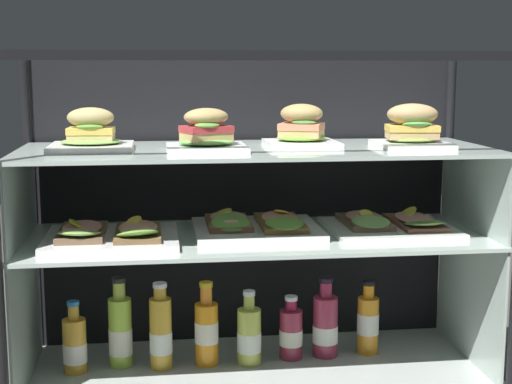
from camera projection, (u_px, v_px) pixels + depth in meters
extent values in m
cube|color=#B7BEB9|center=(256.00, 375.00, 2.10)|extent=(1.28, 0.51, 0.04)
cylinder|color=black|center=(30.00, 212.00, 2.19)|extent=(0.03, 0.03, 0.91)
cylinder|color=black|center=(446.00, 202.00, 2.35)|extent=(0.03, 0.03, 0.91)
cube|color=black|center=(270.00, 55.00, 1.73)|extent=(1.26, 0.02, 0.02)
cube|color=black|center=(245.00, 199.00, 2.28)|extent=(1.23, 0.01, 0.86)
cube|color=silver|center=(26.00, 313.00, 1.99)|extent=(0.01, 0.45, 0.36)
cube|color=silver|center=(469.00, 296.00, 2.15)|extent=(0.01, 0.45, 0.36)
cube|color=silver|center=(256.00, 237.00, 2.04)|extent=(1.24, 0.47, 0.01)
cube|color=silver|center=(20.00, 199.00, 1.94)|extent=(0.01, 0.45, 0.23)
cube|color=silver|center=(474.00, 189.00, 2.10)|extent=(0.01, 0.45, 0.23)
cube|color=silver|center=(256.00, 150.00, 2.00)|extent=(1.24, 0.47, 0.01)
cube|color=white|center=(92.00, 147.00, 1.95)|extent=(0.21, 0.21, 0.02)
ellipsoid|color=#7DB153|center=(91.00, 141.00, 1.94)|extent=(0.15, 0.13, 0.01)
cube|color=#D8C078|center=(91.00, 137.00, 1.94)|extent=(0.12, 0.08, 0.02)
cube|color=#E3BF51|center=(91.00, 131.00, 1.94)|extent=(0.12, 0.08, 0.02)
ellipsoid|color=#639537|center=(90.00, 127.00, 1.90)|extent=(0.07, 0.03, 0.01)
ellipsoid|color=tan|center=(91.00, 117.00, 1.93)|extent=(0.12, 0.08, 0.05)
cube|color=white|center=(206.00, 148.00, 1.93)|extent=(0.20, 0.20, 0.01)
ellipsoid|color=#6DB352|center=(206.00, 142.00, 1.93)|extent=(0.14, 0.12, 0.02)
cube|color=tan|center=(206.00, 137.00, 1.92)|extent=(0.14, 0.12, 0.02)
cube|color=#C0383B|center=(206.00, 129.00, 1.92)|extent=(0.14, 0.13, 0.02)
ellipsoid|color=#66953C|center=(207.00, 125.00, 1.88)|extent=(0.07, 0.05, 0.02)
ellipsoid|color=tan|center=(206.00, 117.00, 1.92)|extent=(0.14, 0.13, 0.04)
cube|color=white|center=(301.00, 143.00, 2.05)|extent=(0.19, 0.19, 0.01)
ellipsoid|color=#71B53A|center=(301.00, 138.00, 2.05)|extent=(0.13, 0.11, 0.02)
cube|color=tan|center=(301.00, 133.00, 2.05)|extent=(0.14, 0.12, 0.02)
cube|color=#E38962|center=(301.00, 126.00, 2.04)|extent=(0.14, 0.13, 0.02)
ellipsoid|color=#57803C|center=(304.00, 123.00, 2.00)|extent=(0.07, 0.05, 0.01)
ellipsoid|color=tan|center=(302.00, 114.00, 2.04)|extent=(0.14, 0.13, 0.05)
cube|color=white|center=(411.00, 145.00, 2.02)|extent=(0.19, 0.19, 0.01)
ellipsoid|color=#89AE4C|center=(412.00, 139.00, 2.01)|extent=(0.13, 0.11, 0.01)
cube|color=tan|center=(412.00, 135.00, 2.01)|extent=(0.14, 0.10, 0.02)
cube|color=#F4C652|center=(412.00, 128.00, 2.01)|extent=(0.14, 0.11, 0.02)
ellipsoid|color=#63AD51|center=(417.00, 124.00, 1.97)|extent=(0.08, 0.04, 0.02)
ellipsoid|color=tan|center=(412.00, 114.00, 2.00)|extent=(0.15, 0.11, 0.06)
cube|color=white|center=(112.00, 238.00, 1.96)|extent=(0.34, 0.30, 0.02)
cube|color=brown|center=(82.00, 233.00, 1.95)|extent=(0.12, 0.23, 0.02)
ellipsoid|color=#87B458|center=(80.00, 233.00, 1.88)|extent=(0.13, 0.13, 0.04)
ellipsoid|color=pink|center=(82.00, 227.00, 1.95)|extent=(0.10, 0.18, 0.01)
cylinder|color=yellow|center=(78.00, 224.00, 1.94)|extent=(0.05, 0.06, 0.03)
cube|color=brown|center=(138.00, 233.00, 1.95)|extent=(0.12, 0.22, 0.01)
ellipsoid|color=#71AC40|center=(137.00, 234.00, 1.89)|extent=(0.13, 0.13, 0.05)
ellipsoid|color=#EB9F87|center=(138.00, 227.00, 1.95)|extent=(0.10, 0.18, 0.02)
cylinder|color=yellow|center=(134.00, 221.00, 1.97)|extent=(0.06, 0.06, 0.02)
cube|color=white|center=(257.00, 229.00, 2.07)|extent=(0.34, 0.30, 0.02)
cube|color=brown|center=(228.00, 223.00, 2.07)|extent=(0.12, 0.21, 0.02)
ellipsoid|color=#659843|center=(230.00, 222.00, 2.01)|extent=(0.11, 0.11, 0.04)
ellipsoid|color=#E4A389|center=(228.00, 217.00, 2.07)|extent=(0.10, 0.16, 0.02)
cylinder|color=#F2DE4B|center=(224.00, 212.00, 2.08)|extent=(0.05, 0.05, 0.02)
cube|color=brown|center=(280.00, 223.00, 2.07)|extent=(0.12, 0.24, 0.02)
ellipsoid|color=#689D3F|center=(285.00, 223.00, 2.00)|extent=(0.12, 0.13, 0.02)
ellipsoid|color=#F19F82|center=(280.00, 218.00, 2.07)|extent=(0.10, 0.19, 0.01)
cylinder|color=yellow|center=(281.00, 212.00, 2.10)|extent=(0.06, 0.06, 0.02)
cube|color=white|center=(389.00, 228.00, 2.10)|extent=(0.34, 0.30, 0.01)
cube|color=brown|center=(364.00, 222.00, 2.11)|extent=(0.12, 0.21, 0.02)
ellipsoid|color=#87B363|center=(371.00, 221.00, 2.05)|extent=(0.11, 0.11, 0.03)
ellipsoid|color=#DF917A|center=(364.00, 216.00, 2.11)|extent=(0.10, 0.17, 0.01)
cylinder|color=yellow|center=(366.00, 214.00, 2.09)|extent=(0.04, 0.04, 0.02)
cube|color=brown|center=(415.00, 222.00, 2.11)|extent=(0.12, 0.23, 0.01)
ellipsoid|color=#5B7F3C|center=(424.00, 223.00, 2.04)|extent=(0.11, 0.13, 0.04)
ellipsoid|color=#DF9387|center=(415.00, 218.00, 2.11)|extent=(0.10, 0.19, 0.01)
cylinder|color=yellow|center=(408.00, 212.00, 2.14)|extent=(0.05, 0.05, 0.03)
cylinder|color=gold|center=(75.00, 346.00, 2.06)|extent=(0.06, 0.06, 0.15)
cylinder|color=white|center=(75.00, 352.00, 2.06)|extent=(0.06, 0.06, 0.05)
cylinder|color=gold|center=(73.00, 312.00, 2.04)|extent=(0.03, 0.03, 0.04)
cylinder|color=#266CB5|center=(73.00, 303.00, 2.04)|extent=(0.03, 0.03, 0.01)
cylinder|color=#AED643|center=(120.00, 332.00, 2.10)|extent=(0.06, 0.06, 0.19)
cylinder|color=white|center=(121.00, 341.00, 2.11)|extent=(0.07, 0.07, 0.07)
cylinder|color=#B7C94A|center=(119.00, 291.00, 2.08)|extent=(0.03, 0.03, 0.05)
cylinder|color=black|center=(119.00, 280.00, 2.08)|extent=(0.04, 0.04, 0.01)
cylinder|color=gold|center=(161.00, 333.00, 2.08)|extent=(0.06, 0.06, 0.20)
cylinder|color=white|center=(161.00, 342.00, 2.09)|extent=(0.06, 0.06, 0.06)
cylinder|color=gold|center=(160.00, 293.00, 2.07)|extent=(0.03, 0.03, 0.03)
cylinder|color=white|center=(160.00, 285.00, 2.06)|extent=(0.04, 0.04, 0.01)
cylinder|color=orange|center=(207.00, 334.00, 2.11)|extent=(0.06, 0.06, 0.17)
cylinder|color=white|center=(207.00, 332.00, 2.11)|extent=(0.07, 0.07, 0.06)
cylinder|color=orange|center=(206.00, 295.00, 2.09)|extent=(0.03, 0.03, 0.05)
cylinder|color=gold|center=(206.00, 284.00, 2.09)|extent=(0.04, 0.04, 0.01)
cylinder|color=#BFCB50|center=(249.00, 336.00, 2.12)|extent=(0.07, 0.07, 0.16)
cylinder|color=white|center=(249.00, 342.00, 2.12)|extent=(0.07, 0.07, 0.05)
cylinder|color=#BBCB50|center=(249.00, 302.00, 2.10)|extent=(0.03, 0.03, 0.04)
cylinder|color=white|center=(249.00, 293.00, 2.10)|extent=(0.03, 0.03, 0.01)
cylinder|color=#942A40|center=(291.00, 334.00, 2.16)|extent=(0.07, 0.07, 0.14)
cylinder|color=silver|center=(291.00, 337.00, 2.16)|extent=(0.07, 0.07, 0.05)
cylinder|color=#A21941|center=(291.00, 305.00, 2.14)|extent=(0.03, 0.03, 0.03)
cylinder|color=white|center=(291.00, 298.00, 2.14)|extent=(0.04, 0.04, 0.01)
cylinder|color=#9D2D49|center=(325.00, 326.00, 2.17)|extent=(0.07, 0.07, 0.17)
cylinder|color=white|center=(325.00, 334.00, 2.18)|extent=(0.07, 0.07, 0.05)
cylinder|color=#9F2749|center=(326.00, 290.00, 2.16)|extent=(0.04, 0.04, 0.04)
cylinder|color=black|center=(326.00, 280.00, 2.15)|extent=(0.04, 0.04, 0.01)
cylinder|color=orange|center=(368.00, 325.00, 2.20)|extent=(0.06, 0.06, 0.16)
cylinder|color=silver|center=(368.00, 323.00, 2.20)|extent=(0.06, 0.06, 0.06)
cylinder|color=orange|center=(369.00, 291.00, 2.18)|extent=(0.03, 0.03, 0.04)
cylinder|color=black|center=(369.00, 283.00, 2.18)|extent=(0.04, 0.04, 0.01)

